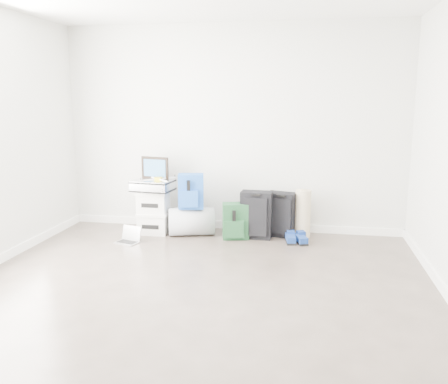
% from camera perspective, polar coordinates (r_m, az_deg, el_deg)
% --- Properties ---
extents(ground, '(5.00, 5.00, 0.00)m').
position_cam_1_polar(ground, '(4.20, -4.63, -13.44)').
color(ground, '#3E352D').
rests_on(ground, ground).
extents(room_envelope, '(4.52, 5.02, 2.71)m').
position_cam_1_polar(room_envelope, '(3.83, -4.97, 10.78)').
color(room_envelope, silver).
rests_on(room_envelope, ground).
extents(boxes_stack, '(0.40, 0.33, 0.56)m').
position_cam_1_polar(boxes_stack, '(6.28, -8.45, -2.40)').
color(boxes_stack, silver).
rests_on(boxes_stack, ground).
extents(briefcase, '(0.54, 0.42, 0.14)m').
position_cam_1_polar(briefcase, '(6.21, -8.55, 0.76)').
color(briefcase, '#B2B2B7').
rests_on(briefcase, boxes_stack).
extents(painting, '(0.39, 0.11, 0.29)m').
position_cam_1_polar(painting, '(6.27, -8.32, 2.88)').
color(painting, black).
rests_on(painting, briefcase).
extents(drone, '(0.37, 0.37, 0.05)m').
position_cam_1_polar(drone, '(6.15, -7.93, 1.57)').
color(drone, gold).
rests_on(drone, briefcase).
extents(duffel_bag, '(0.66, 0.50, 0.36)m').
position_cam_1_polar(duffel_bag, '(6.17, -3.90, -3.55)').
color(duffel_bag, gray).
rests_on(duffel_bag, ground).
extents(blue_backpack, '(0.35, 0.29, 0.44)m').
position_cam_1_polar(blue_backpack, '(6.05, -4.02, -0.00)').
color(blue_backpack, '#173B99').
rests_on(blue_backpack, duffel_bag).
extents(large_suitcase, '(0.39, 0.26, 0.60)m').
position_cam_1_polar(large_suitcase, '(6.01, 3.90, -2.77)').
color(large_suitcase, black).
rests_on(large_suitcase, ground).
extents(green_backpack, '(0.36, 0.30, 0.45)m').
position_cam_1_polar(green_backpack, '(5.98, 1.39, -3.61)').
color(green_backpack, '#13351C').
rests_on(green_backpack, ground).
extents(carry_on, '(0.41, 0.32, 0.57)m').
position_cam_1_polar(carry_on, '(6.13, 6.87, -2.69)').
color(carry_on, black).
rests_on(carry_on, ground).
extents(shoes, '(0.30, 0.30, 0.09)m').
position_cam_1_polar(shoes, '(5.93, 8.61, -5.60)').
color(shoes, black).
rests_on(shoes, ground).
extents(rolled_rug, '(0.20, 0.20, 0.61)m').
position_cam_1_polar(rolled_rug, '(6.13, 9.46, -2.58)').
color(rolled_rug, tan).
rests_on(rolled_rug, ground).
extents(laptop, '(0.32, 0.27, 0.19)m').
position_cam_1_polar(laptop, '(6.00, -11.36, -5.50)').
color(laptop, '#B3B3B7').
rests_on(laptop, ground).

